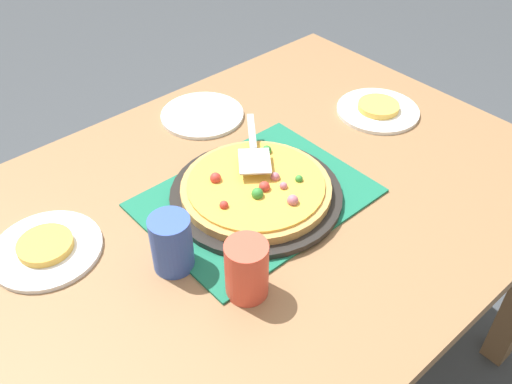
# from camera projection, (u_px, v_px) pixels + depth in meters

# --- Properties ---
(ground_plane) EXTENTS (8.00, 8.00, 0.00)m
(ground_plane) POSITION_uv_depth(u_px,v_px,m) (256.00, 380.00, 1.73)
(ground_plane) COLOR #3D4247
(dining_table) EXTENTS (1.40, 1.00, 0.75)m
(dining_table) POSITION_uv_depth(u_px,v_px,m) (256.00, 234.00, 1.31)
(dining_table) COLOR olive
(dining_table) RESTS_ON ground_plane
(placemat) EXTENTS (0.48, 0.36, 0.01)m
(placemat) POSITION_uv_depth(u_px,v_px,m) (256.00, 198.00, 1.24)
(placemat) COLOR #196B4C
(placemat) RESTS_ON dining_table
(pizza_pan) EXTENTS (0.38, 0.38, 0.01)m
(pizza_pan) POSITION_uv_depth(u_px,v_px,m) (256.00, 194.00, 1.23)
(pizza_pan) COLOR black
(pizza_pan) RESTS_ON placemat
(pizza) EXTENTS (0.33, 0.33, 0.05)m
(pizza) POSITION_uv_depth(u_px,v_px,m) (256.00, 187.00, 1.22)
(pizza) COLOR tan
(pizza) RESTS_ON pizza_pan
(plate_near_left) EXTENTS (0.22, 0.22, 0.01)m
(plate_near_left) POSITION_uv_depth(u_px,v_px,m) (378.00, 111.00, 1.51)
(plate_near_left) COLOR white
(plate_near_left) RESTS_ON dining_table
(plate_far_right) EXTENTS (0.22, 0.22, 0.01)m
(plate_far_right) POSITION_uv_depth(u_px,v_px,m) (47.00, 250.00, 1.12)
(plate_far_right) COLOR white
(plate_far_right) RESTS_ON dining_table
(plate_side) EXTENTS (0.22, 0.22, 0.01)m
(plate_side) POSITION_uv_depth(u_px,v_px,m) (202.00, 115.00, 1.49)
(plate_side) COLOR white
(plate_side) RESTS_ON dining_table
(served_slice_left) EXTENTS (0.11, 0.11, 0.02)m
(served_slice_left) POSITION_uv_depth(u_px,v_px,m) (378.00, 106.00, 1.50)
(served_slice_left) COLOR #EAB747
(served_slice_left) RESTS_ON plate_near_left
(served_slice_right) EXTENTS (0.11, 0.11, 0.02)m
(served_slice_right) POSITION_uv_depth(u_px,v_px,m) (45.00, 245.00, 1.11)
(served_slice_right) COLOR gold
(served_slice_right) RESTS_ON plate_far_right
(cup_near) EXTENTS (0.08, 0.08, 0.12)m
(cup_near) POSITION_uv_depth(u_px,v_px,m) (172.00, 243.00, 1.06)
(cup_near) COLOR #3351AD
(cup_near) RESTS_ON dining_table
(cup_far) EXTENTS (0.08, 0.08, 0.12)m
(cup_far) POSITION_uv_depth(u_px,v_px,m) (247.00, 269.00, 1.01)
(cup_far) COLOR #E04C38
(cup_far) RESTS_ON dining_table
(pizza_server) EXTENTS (0.18, 0.21, 0.01)m
(pizza_server) POSITION_uv_depth(u_px,v_px,m) (253.00, 148.00, 1.27)
(pizza_server) COLOR silver
(pizza_server) RESTS_ON pizza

